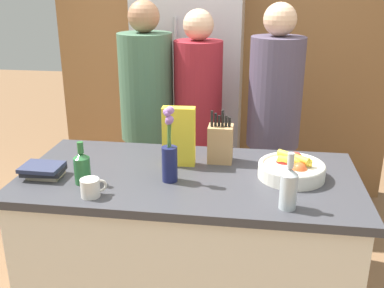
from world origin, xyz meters
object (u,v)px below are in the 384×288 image
knife_block (220,143)px  coffee_mug (91,188)px  bottle_vinegar (289,187)px  person_at_sink (147,117)px  refrigerator (191,94)px  cereal_box (179,137)px  person_in_red_tee (273,124)px  bottle_oil (82,167)px  person_in_blue (198,121)px  book_stack (44,170)px  fruit_bowl (292,169)px  flower_vase (170,154)px

knife_block → coffee_mug: size_ratio=2.56×
bottle_vinegar → person_at_sink: (-0.85, 1.09, -0.06)m
refrigerator → coffee_mug: bearing=-95.5°
cereal_box → person_in_red_tee: (0.49, 0.67, -0.12)m
coffee_mug → cereal_box: bearing=52.4°
person_in_red_tee → bottle_oil: bearing=-124.5°
bottle_oil → person_in_blue: (0.40, 1.01, -0.07)m
person_in_blue → bottle_vinegar: bearing=-66.8°
bottle_oil → cereal_box: bearing=35.2°
book_stack → person_in_blue: 1.15m
refrigerator → book_stack: (-0.47, -1.62, 0.00)m
knife_block → person_in_red_tee: bearing=64.5°
fruit_bowl → bottle_vinegar: bearing=-96.4°
bottle_oil → refrigerator: bearing=81.2°
cereal_box → person_at_sink: size_ratio=0.18×
knife_block → person_in_blue: size_ratio=0.17×
flower_vase → coffee_mug: (-0.31, -0.21, -0.09)m
flower_vase → person_at_sink: 0.96m
cereal_box → book_stack: cereal_box is taller
refrigerator → knife_block: refrigerator is taller
coffee_mug → person_at_sink: size_ratio=0.06×
flower_vase → person_in_blue: 0.93m
coffee_mug → bottle_oil: (-0.09, 0.13, 0.04)m
knife_block → person_at_sink: size_ratio=0.16×
knife_block → bottle_oil: (-0.60, -0.35, -0.02)m
coffee_mug → person_in_blue: person_in_blue is taller
refrigerator → coffee_mug: refrigerator is taller
person_in_blue → person_in_red_tee: (0.49, -0.05, 0.02)m
flower_vase → person_at_sink: person_at_sink is taller
knife_block → person_at_sink: person_at_sink is taller
fruit_bowl → flower_vase: (-0.56, -0.12, 0.09)m
cereal_box → person_in_red_tee: person_in_red_tee is taller
bottle_vinegar → person_in_red_tee: size_ratio=0.14×
bottle_oil → person_in_red_tee: person_in_red_tee is taller
fruit_bowl → cereal_box: bearing=171.9°
knife_block → cereal_box: bearing=-160.4°
fruit_bowl → cereal_box: 0.57m
bottle_vinegar → cereal_box: bearing=142.6°
fruit_bowl → person_in_red_tee: 0.75m
book_stack → cereal_box: bearing=21.8°
coffee_mug → refrigerator: bearing=84.5°
flower_vase → person_in_red_tee: person_in_red_tee is taller
refrigerator → person_at_sink: size_ratio=1.12×
book_stack → bottle_vinegar: bottle_vinegar is taller
bottle_oil → person_in_red_tee: 1.31m
coffee_mug → person_in_blue: size_ratio=0.07×
flower_vase → fruit_bowl: bearing=12.2°
book_stack → bottle_vinegar: size_ratio=0.82×
bottle_oil → person_in_blue: 1.09m
book_stack → bottle_oil: 0.22m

